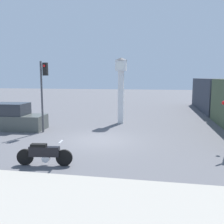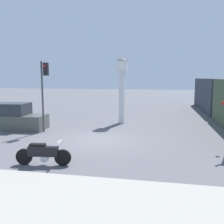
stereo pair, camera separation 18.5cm
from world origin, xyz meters
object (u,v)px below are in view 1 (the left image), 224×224
object	(u,v)px
clock_tower	(121,81)
motorcycle	(44,154)
traffic_light	(43,84)
parked_car	(13,118)

from	to	relation	value
clock_tower	motorcycle	bearing A→B (deg)	-99.53
motorcycle	clock_tower	world-z (taller)	clock_tower
motorcycle	traffic_light	size ratio (longest dim) A/B	0.50
clock_tower	parked_car	size ratio (longest dim) A/B	1.16
motorcycle	clock_tower	distance (m)	10.42
motorcycle	traffic_light	distance (m)	6.91
clock_tower	parked_car	world-z (taller)	clock_tower
motorcycle	parked_car	bearing A→B (deg)	122.71
traffic_light	motorcycle	bearing A→B (deg)	-64.94
clock_tower	traffic_light	distance (m)	6.01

